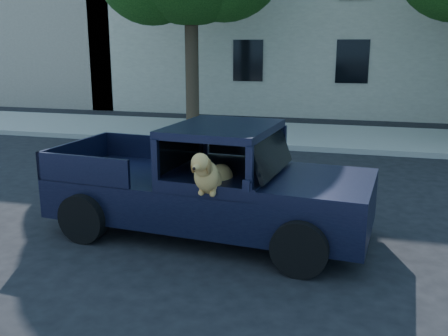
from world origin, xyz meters
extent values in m
plane|color=black|center=(0.00, 0.00, 0.00)|extent=(120.00, 120.00, 0.00)
cube|color=gray|center=(0.00, 9.20, 0.07)|extent=(60.00, 4.00, 0.15)
cylinder|color=#332619|center=(-4.00, 9.60, 2.20)|extent=(0.44, 0.44, 4.40)
cube|color=beige|center=(3.00, 16.50, 4.50)|extent=(26.00, 6.00, 9.00)
cube|color=tan|center=(-15.00, 16.50, 4.00)|extent=(12.00, 6.00, 8.00)
cube|color=black|center=(-0.71, 0.74, 0.58)|extent=(4.90, 2.24, 0.60)
cube|color=black|center=(0.98, 0.59, 0.95)|extent=(1.53, 1.94, 0.15)
cube|color=black|center=(-0.48, 0.72, 1.65)|extent=(1.57, 1.87, 0.11)
cube|color=black|center=(0.26, 0.65, 1.33)|extent=(0.37, 1.59, 0.52)
cube|color=black|center=(-0.33, 0.29, 0.75)|extent=(0.55, 0.55, 0.35)
cube|color=black|center=(0.15, -0.49, 1.17)|extent=(0.10, 0.05, 0.15)
camera|label=1|loc=(1.43, -6.15, 2.84)|focal=40.00mm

